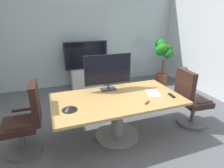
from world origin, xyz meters
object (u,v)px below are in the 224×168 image
at_px(potted_plant, 163,56).
at_px(office_chair_left, 26,124).
at_px(tv_monitor, 108,70).
at_px(conference_phone, 69,108).
at_px(remote_control, 172,95).
at_px(office_chair_right, 190,103).
at_px(conference_table, 117,107).
at_px(wall_display_unit, 87,72).

bearing_deg(potted_plant, office_chair_left, -153.05).
bearing_deg(office_chair_left, tv_monitor, 102.50).
distance_m(conference_phone, remote_control, 1.66).
bearing_deg(potted_plant, office_chair_right, -110.89).
distance_m(tv_monitor, potted_plant, 2.75).
height_order(conference_table, conference_phone, conference_phone).
relative_size(office_chair_right, conference_phone, 4.95).
height_order(office_chair_left, conference_phone, office_chair_left).
bearing_deg(office_chair_left, potted_plant, 118.72).
xyz_separation_m(office_chair_right, wall_display_unit, (-1.37, 2.60, -0.01)).
distance_m(office_chair_left, tv_monitor, 1.54).
xyz_separation_m(tv_monitor, remote_control, (0.90, -0.63, -0.35)).
bearing_deg(conference_table, office_chair_left, 174.92).
bearing_deg(office_chair_left, remote_control, 82.56).
relative_size(office_chair_right, potted_plant, 0.84).
distance_m(conference_table, office_chair_left, 1.42).
height_order(tv_monitor, wall_display_unit, tv_monitor).
bearing_deg(tv_monitor, office_chair_left, -169.27).
bearing_deg(conference_table, potted_plant, 41.63).
relative_size(conference_table, office_chair_left, 1.91).
xyz_separation_m(conference_table, conference_phone, (-0.79, -0.15, 0.21)).
distance_m(office_chair_left, remote_control, 2.33).
bearing_deg(conference_table, wall_display_unit, 89.04).
xyz_separation_m(conference_table, potted_plant, (2.21, 1.97, 0.30)).
relative_size(office_chair_right, remote_control, 6.41).
bearing_deg(conference_phone, wall_display_unit, 72.44).
bearing_deg(office_chair_left, wall_display_unit, 149.98).
relative_size(wall_display_unit, conference_phone, 5.95).
xyz_separation_m(office_chair_right, conference_phone, (-2.20, -0.01, 0.30)).
bearing_deg(remote_control, office_chair_left, 178.08).
height_order(conference_table, office_chair_left, office_chair_left).
height_order(potted_plant, conference_phone, potted_plant).
bearing_deg(potted_plant, wall_display_unit, 167.06).
bearing_deg(office_chair_right, tv_monitor, 74.30).
bearing_deg(conference_table, conference_phone, -169.30).
xyz_separation_m(wall_display_unit, potted_plant, (2.17, -0.50, 0.40)).
relative_size(tv_monitor, potted_plant, 0.64).
xyz_separation_m(conference_table, tv_monitor, (-0.02, 0.39, 0.54)).
height_order(wall_display_unit, remote_control, wall_display_unit).
relative_size(conference_phone, remote_control, 1.29).
bearing_deg(remote_control, conference_table, 171.63).
bearing_deg(potted_plant, conference_phone, -144.80).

